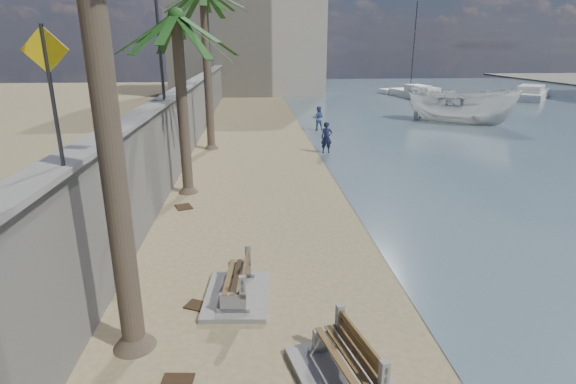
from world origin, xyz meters
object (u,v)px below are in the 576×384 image
person_b (318,117)px  sailboat_west (410,91)px  bench_far (237,283)px  bench_near (347,364)px  yacht_near (531,95)px  palm_mid (176,18)px  person_a (327,135)px  boat_cruiser (461,104)px  yacht_far (413,95)px

person_b → sailboat_west: sailboat_west is taller
bench_far → sailboat_west: sailboat_west is taller
bench_near → sailboat_west: size_ratio=0.24×
bench_far → yacht_near: 51.39m
bench_near → yacht_near: (30.14, 43.13, -0.07)m
palm_mid → yacht_near: size_ratio=0.72×
person_a → sailboat_west: 35.61m
person_b → boat_cruiser: bearing=-158.0°
bench_near → yacht_near: 52.62m
sailboat_west → bench_far: bearing=-113.5°
bench_near → palm_mid: (-4.19, 11.21, 6.19)m
bench_far → person_b: 22.29m
boat_cruiser → yacht_near: size_ratio=0.35×
boat_cruiser → yacht_near: 22.44m
bench_near → bench_far: 3.61m
boat_cruiser → yacht_far: boat_cruiser is taller
person_b → boat_cruiser: 11.61m
bench_near → person_a: 17.95m
bench_far → palm_mid: palm_mid is taller
bench_far → person_a: 15.44m
person_b → yacht_near: person_b is taller
palm_mid → person_b: (7.24, 13.51, -5.67)m
yacht_near → sailboat_west: bearing=99.8°
person_a → sailboat_west: (15.78, 31.91, -0.66)m
person_b → boat_cruiser: (11.34, 2.45, 0.50)m
bench_far → palm_mid: 10.52m
person_a → yacht_near: size_ratio=0.19×
bench_near → person_b: person_b is taller
person_a → yacht_near: bearing=39.8°
yacht_near → person_a: bearing=171.3°
boat_cruiser → bench_near: bearing=-167.3°
bench_far → boat_cruiser: boat_cruiser is taller
bench_near → yacht_near: bearing=55.1°
palm_mid → yacht_far: (21.01, 33.32, -6.26)m
boat_cruiser → bench_far: bearing=-173.6°
person_a → boat_cruiser: 15.16m
palm_mid → sailboat_west: bearing=59.7°
bench_near → sailboat_west: 52.95m
palm_mid → yacht_near: bearing=42.9°
sailboat_west → yacht_far: bearing=-105.9°
person_b → bench_near: bearing=92.8°
palm_mid → yacht_far: palm_mid is taller
person_a → boat_cruiser: size_ratio=0.53×
person_a → boat_cruiser: bearing=35.6°
person_b → yacht_far: 24.13m
bench_far → yacht_far: (18.82, 41.51, -0.04)m
yacht_near → sailboat_west: (-11.85, 6.56, -0.03)m
yacht_near → person_b: bearing=162.9°
bench_far → bench_near: bearing=-56.6°
person_b → boat_cruiser: size_ratio=0.51×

